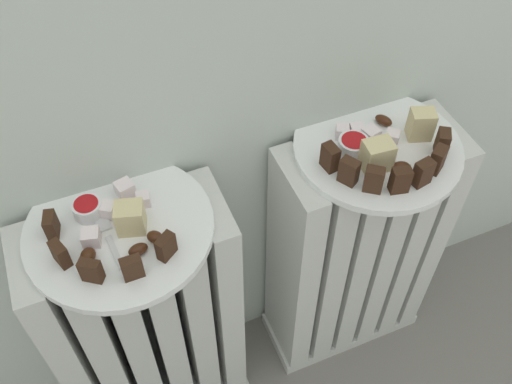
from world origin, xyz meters
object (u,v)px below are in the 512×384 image
at_px(plate_right, 377,148).
at_px(jam_bowl_left, 87,208).
at_px(radiator_left, 149,327).
at_px(fork, 109,239).
at_px(jam_bowl_right, 353,145).
at_px(plate_left, 119,229).
at_px(radiator_right, 353,254).

xyz_separation_m(plate_right, jam_bowl_left, (-0.44, 0.04, 0.02)).
relative_size(radiator_left, fork, 6.10).
bearing_deg(plate_right, jam_bowl_right, 174.80).
bearing_deg(jam_bowl_left, jam_bowl_right, -4.59).
height_order(radiator_left, plate_left, plate_left).
bearing_deg(plate_right, jam_bowl_left, 175.35).
height_order(plate_right, jam_bowl_left, jam_bowl_left).
relative_size(radiator_left, radiator_right, 1.00).
bearing_deg(jam_bowl_left, plate_left, -47.84).
height_order(jam_bowl_left, fork, jam_bowl_left).
height_order(radiator_right, jam_bowl_left, jam_bowl_left).
distance_m(jam_bowl_left, fork, 0.06).
distance_m(plate_left, fork, 0.03).
distance_m(radiator_left, fork, 0.30).
relative_size(radiator_left, jam_bowl_right, 12.05).
distance_m(plate_left, plate_right, 0.41).
xyz_separation_m(radiator_right, jam_bowl_left, (-0.44, 0.04, 0.31)).
xyz_separation_m(jam_bowl_left, jam_bowl_right, (0.40, -0.03, 0.00)).
xyz_separation_m(radiator_left, fork, (-0.02, -0.02, 0.30)).
bearing_deg(plate_right, fork, -177.67).
distance_m(radiator_right, jam_bowl_right, 0.31).
distance_m(radiator_right, fork, 0.52).
height_order(radiator_right, fork, fork).
height_order(radiator_left, plate_right, plate_right).
distance_m(jam_bowl_left, jam_bowl_right, 0.40).
bearing_deg(jam_bowl_right, plate_right, -5.20).
bearing_deg(jam_bowl_left, radiator_left, -47.84).
xyz_separation_m(radiator_right, plate_right, (0.00, 0.00, 0.29)).
relative_size(radiator_right, plate_right, 2.14).
bearing_deg(jam_bowl_right, radiator_right, -5.20).
bearing_deg(radiator_right, plate_right, 0.00).
xyz_separation_m(plate_left, jam_bowl_left, (-0.03, 0.04, 0.02)).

